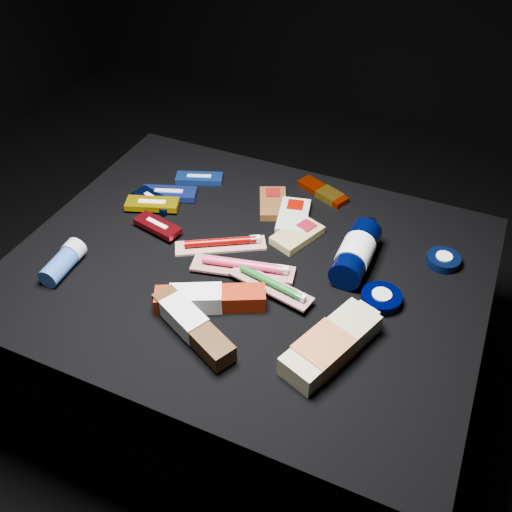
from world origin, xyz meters
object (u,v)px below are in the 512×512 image
at_px(bodywash_bottle, 330,346).
at_px(deodorant_stick, 63,262).
at_px(lotion_bottle, 356,253).
at_px(toothpaste_carton_red, 205,299).

relative_size(bodywash_bottle, deodorant_stick, 1.98).
xyz_separation_m(lotion_bottle, bodywash_bottle, (0.03, -0.25, -0.01)).
bearing_deg(bodywash_bottle, lotion_bottle, 116.90).
xyz_separation_m(bodywash_bottle, toothpaste_carton_red, (-0.26, 0.01, -0.00)).
bearing_deg(lotion_bottle, toothpaste_carton_red, -134.71).
xyz_separation_m(lotion_bottle, toothpaste_carton_red, (-0.23, -0.24, -0.01)).
relative_size(lotion_bottle, deodorant_stick, 1.89).
bearing_deg(toothpaste_carton_red, lotion_bottle, 19.07).
distance_m(bodywash_bottle, toothpaste_carton_red, 0.26).
height_order(deodorant_stick, toothpaste_carton_red, deodorant_stick).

